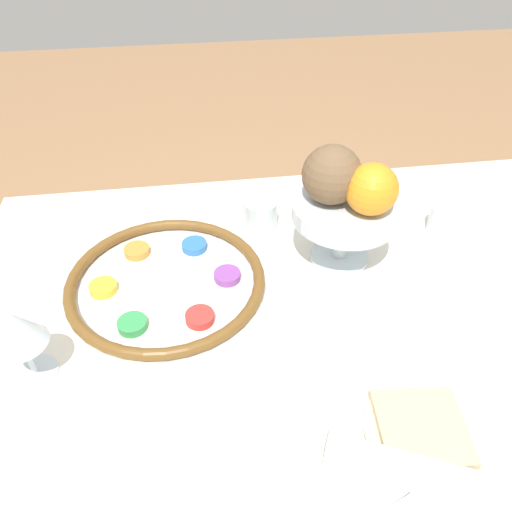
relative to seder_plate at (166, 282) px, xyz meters
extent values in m
cube|color=silver|center=(0.25, -0.11, -0.40)|extent=(1.22, 0.90, 0.77)
cylinder|color=silver|center=(0.00, 0.00, -0.01)|extent=(0.34, 0.34, 0.01)
torus|color=brown|center=(0.00, 0.00, 0.00)|extent=(0.34, 0.34, 0.02)
cylinder|color=#844299|center=(0.11, 0.00, 0.00)|extent=(0.05, 0.05, 0.01)
cylinder|color=#2D6BB7|center=(0.05, 0.09, 0.00)|extent=(0.05, 0.05, 0.01)
cylinder|color=orange|center=(-0.05, 0.09, 0.00)|extent=(0.05, 0.05, 0.01)
cylinder|color=gold|center=(-0.11, 0.00, 0.00)|extent=(0.05, 0.05, 0.01)
cylinder|color=#33934C|center=(-0.05, -0.09, 0.00)|extent=(0.05, 0.05, 0.01)
cylinder|color=red|center=(0.05, -0.09, 0.00)|extent=(0.05, 0.05, 0.01)
cylinder|color=silver|center=(-0.19, -0.15, -0.01)|extent=(0.07, 0.07, 0.00)
cylinder|color=silver|center=(-0.19, -0.15, 0.02)|extent=(0.01, 0.01, 0.07)
cone|color=silver|center=(-0.19, -0.15, 0.09)|extent=(0.08, 0.08, 0.06)
cylinder|color=silver|center=(0.32, 0.04, -0.01)|extent=(0.11, 0.11, 0.01)
cylinder|color=silver|center=(0.32, 0.04, 0.04)|extent=(0.03, 0.03, 0.09)
cylinder|color=silver|center=(0.32, 0.04, 0.09)|extent=(0.19, 0.19, 0.03)
sphere|color=orange|center=(0.35, 0.01, 0.15)|extent=(0.09, 0.09, 0.09)
sphere|color=brown|center=(0.29, 0.05, 0.16)|extent=(0.10, 0.10, 0.10)
cylinder|color=beige|center=(0.33, -0.33, -0.01)|extent=(0.15, 0.15, 0.01)
cube|color=#D1B784|center=(0.33, -0.33, 0.00)|extent=(0.12, 0.12, 0.01)
cylinder|color=white|center=(0.28, -0.38, 0.01)|extent=(0.19, 0.12, 0.04)
cylinder|color=silver|center=(0.55, 0.09, 0.01)|extent=(0.07, 0.07, 0.06)
cylinder|color=silver|center=(0.19, 0.16, 0.01)|extent=(0.07, 0.07, 0.06)
camera|label=1|loc=(0.06, -0.65, 0.59)|focal=35.00mm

